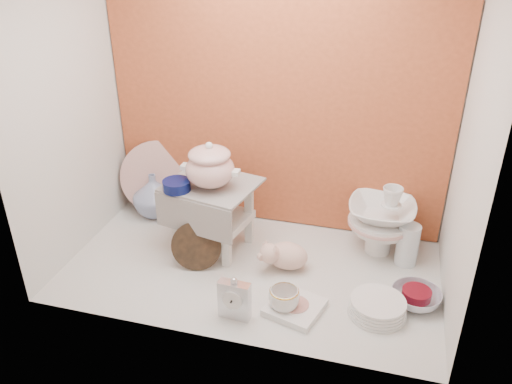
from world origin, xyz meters
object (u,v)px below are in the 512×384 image
step_stool (213,215)px  porcelain_tower (381,219)px  soup_tureen (210,165)px  plush_pig (288,255)px  dinner_plate_stack (378,307)px  crystal_bowl (416,298)px  gold_rim_teacup (284,299)px  floral_platter (158,178)px  blue_white_vase (154,195)px  mantel_clock (234,298)px

step_stool → porcelain_tower: (0.83, 0.18, 0.01)m
soup_tureen → plush_pig: (0.40, -0.06, -0.41)m
dinner_plate_stack → crystal_bowl: bearing=35.0°
gold_rim_teacup → dinner_plate_stack: (0.40, 0.09, -0.03)m
crystal_bowl → porcelain_tower: size_ratio=0.58×
floral_platter → soup_tureen: bearing=-35.7°
gold_rim_teacup → crystal_bowl: gold_rim_teacup is taller
step_stool → crystal_bowl: bearing=0.3°
floral_platter → porcelain_tower: bearing=-4.6°
dinner_plate_stack → gold_rim_teacup: bearing=-167.5°
crystal_bowl → porcelain_tower: porcelain_tower is taller
blue_white_vase → gold_rim_teacup: blue_white_vase is taller
step_stool → crystal_bowl: 1.05m
blue_white_vase → mantel_clock: bearing=-45.5°
plush_pig → blue_white_vase: bearing=148.4°
mantel_clock → gold_rim_teacup: (0.20, 0.09, -0.04)m
crystal_bowl → gold_rim_teacup: bearing=-160.2°
plush_pig → dinner_plate_stack: plush_pig is taller
mantel_clock → gold_rim_teacup: bearing=29.7°
floral_platter → plush_pig: floral_platter is taller
step_stool → soup_tureen: size_ratio=1.53×
plush_pig → porcelain_tower: 0.51m
step_stool → plush_pig: size_ratio=1.67×
soup_tureen → porcelain_tower: (0.82, 0.22, -0.30)m
step_stool → mantel_clock: (0.27, -0.50, -0.08)m
floral_platter → mantel_clock: 1.06m
step_stool → gold_rim_teacup: bearing=-29.5°
dinner_plate_stack → crystal_bowl: dinner_plate_stack is taller
soup_tureen → floral_platter: bearing=144.3°
step_stool → mantel_clock: size_ratio=2.10×
soup_tureen → crystal_bowl: bearing=-9.4°
step_stool → blue_white_vase: (-0.44, 0.22, -0.06)m
mantel_clock → crystal_bowl: size_ratio=0.92×
blue_white_vase → mantel_clock: (0.71, -0.72, -0.03)m
step_stool → blue_white_vase: bearing=164.8°
step_stool → blue_white_vase: step_stool is taller
mantel_clock → plush_pig: 0.43m
gold_rim_teacup → porcelain_tower: (0.37, 0.58, 0.13)m
gold_rim_teacup → floral_platter: bearing=142.6°
step_stool → gold_rim_teacup: step_stool is taller
plush_pig → step_stool: bearing=156.0°
plush_pig → crystal_bowl: (0.61, -0.11, -0.04)m
floral_platter → blue_white_vase: bearing=-96.9°
dinner_plate_stack → porcelain_tower: porcelain_tower is taller
floral_platter → mantel_clock: floral_platter is taller
blue_white_vase → plush_pig: 0.91m
step_stool → blue_white_vase: 0.50m
crystal_bowl → soup_tureen: bearing=170.6°
blue_white_vase → porcelain_tower: porcelain_tower is taller
plush_pig → porcelain_tower: (0.42, 0.27, 0.11)m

